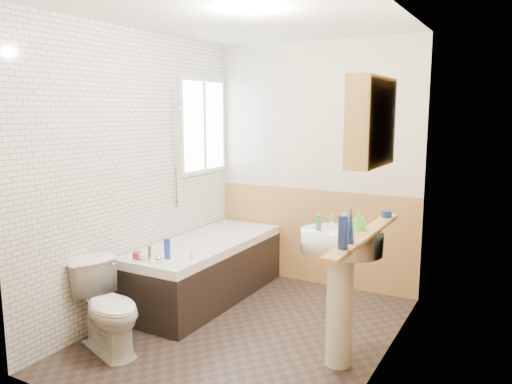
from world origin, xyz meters
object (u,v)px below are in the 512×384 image
(bathtub, at_px, (206,268))
(pine_shelf, at_px, (366,234))
(sink, at_px, (340,270))
(toilet, at_px, (108,308))
(medicine_cabinet, at_px, (371,122))

(bathtub, bearing_deg, pine_shelf, -22.02)
(bathtub, xyz_separation_m, sink, (1.57, -0.62, 0.40))
(toilet, xyz_separation_m, sink, (1.60, 0.64, 0.37))
(sink, distance_m, medicine_cabinet, 1.05)
(toilet, height_order, pine_shelf, pine_shelf)
(medicine_cabinet, bearing_deg, pine_shelf, -77.33)
(bathtub, bearing_deg, sink, -21.42)
(sink, xyz_separation_m, pine_shelf, (0.20, -0.10, 0.30))
(medicine_cabinet, bearing_deg, toilet, -159.50)
(toilet, distance_m, sink, 1.76)
(toilet, bearing_deg, medicine_cabinet, -50.10)
(sink, bearing_deg, medicine_cabinet, -5.45)
(toilet, xyz_separation_m, pine_shelf, (1.80, 0.54, 0.67))
(toilet, relative_size, sink, 0.62)
(pine_shelf, bearing_deg, bathtub, 157.98)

